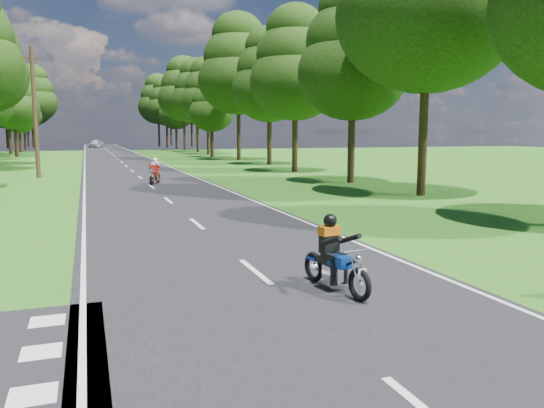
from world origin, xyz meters
name	(u,v)px	position (x,y,z in m)	size (l,w,h in m)	color
ground	(291,302)	(0.00, 0.00, 0.00)	(160.00, 160.00, 0.00)	#2D6015
main_road	(118,159)	(0.00, 50.00, 0.01)	(7.00, 140.00, 0.02)	black
road_markings	(118,160)	(-0.14, 48.13, 0.02)	(7.40, 140.00, 0.01)	silver
treeline	(123,87)	(1.43, 60.06, 8.25)	(40.00, 115.35, 14.78)	black
telegraph_pole	(35,112)	(-6.00, 28.00, 4.07)	(1.20, 0.26, 8.00)	#382616
rider_near_blue	(336,253)	(0.96, 0.28, 0.70)	(0.55, 1.64, 1.37)	navy
rider_far_red	(155,171)	(0.36, 21.41, 0.74)	(0.57, 1.72, 1.43)	#A70C1B
distant_car	(96,143)	(-1.29, 96.00, 0.77)	(1.78, 4.42, 1.51)	silver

